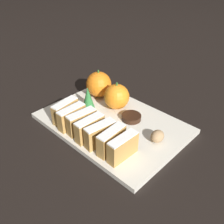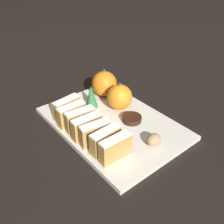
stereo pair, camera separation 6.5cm
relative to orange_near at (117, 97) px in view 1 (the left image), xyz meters
The scene contains 14 objects.
ground_plane 0.08m from the orange_near, 146.77° to the right, with size 6.00×6.00×0.00m, color black.
serving_platter 0.08m from the orange_near, 146.77° to the right, with size 0.26×0.38×0.01m.
stollen_slice_front 0.20m from the orange_near, 132.91° to the right, with size 0.08×0.03×0.06m.
stollen_slice_second 0.18m from the orange_near, 140.45° to the right, with size 0.08×0.03×0.06m.
stollen_slice_third 0.16m from the orange_near, 150.36° to the right, with size 0.08×0.03×0.06m.
stollen_slice_fourth 0.15m from the orange_near, 162.11° to the right, with size 0.08×0.03×0.06m.
stollen_slice_fifth 0.14m from the orange_near, behind, with size 0.08×0.03×0.06m.
stollen_slice_sixth 0.15m from the orange_near, behind, with size 0.08×0.02×0.06m.
stollen_slice_back 0.15m from the orange_near, 157.96° to the left, with size 0.08×0.03×0.06m.
orange_near is the anchor object (origin of this frame).
orange_far 0.09m from the orange_near, 81.50° to the left, with size 0.08×0.08×0.09m.
walnut 0.18m from the orange_near, 103.38° to the right, with size 0.04×0.03×0.03m.
chocolate_cookie 0.08m from the orange_near, 102.53° to the right, with size 0.05×0.05×0.01m.
evergreen_sprig 0.08m from the orange_near, 135.22° to the left, with size 0.04×0.04×0.07m.
Camera 1 is at (-0.39, -0.38, 0.41)m, focal length 40.00 mm.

